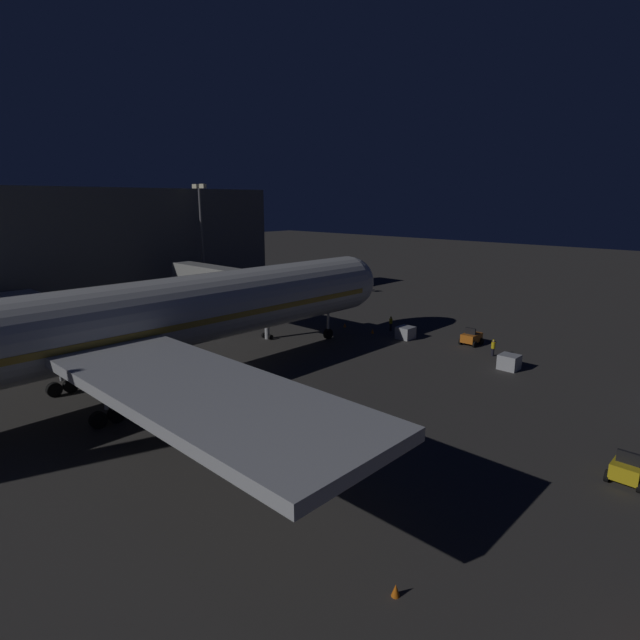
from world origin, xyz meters
name	(u,v)px	position (x,y,z in m)	size (l,w,h in m)	color
ground_plane	(206,374)	(0.00, 0.00, 0.00)	(320.00, 320.00, 0.00)	#383533
airliner_at_gate	(83,331)	(0.00, 10.40, 6.07)	(53.63, 68.13, 18.51)	silver
jet_bridge	(233,280)	(11.15, -11.82, 6.16)	(20.60, 3.40, 7.70)	#9E9E99
apron_floodlight_mast	(202,237)	(25.50, -17.13, 10.35)	(2.90, 0.50, 17.82)	#59595E
baggage_tug_spare	(471,338)	(-13.10, -25.85, 0.78)	(1.86, 2.39, 1.95)	orange
pushback_tug	(628,469)	(-32.86, -6.11, 0.78)	(1.86, 2.27, 1.95)	yellow
baggage_container_mid_row	(406,333)	(-6.43, -22.87, 0.70)	(1.74, 1.82, 1.40)	#B7BABF
baggage_container_far_row	(509,362)	(-19.69, -20.56, 0.71)	(1.76, 1.64, 1.41)	#B7BABF
ground_crew_by_belt_loader	(391,323)	(-3.10, -24.58, 1.01)	(0.40, 0.40, 1.83)	black
ground_crew_marshaller_fwd	(493,347)	(-16.72, -23.47, 0.96)	(0.40, 0.40, 1.76)	black
traffic_cone_nose_port	(373,331)	(-2.20, -22.15, 0.28)	(0.36, 0.36, 0.55)	orange
traffic_cone_nose_starboard	(345,325)	(2.20, -22.15, 0.28)	(0.36, 0.36, 0.55)	orange
traffic_cone_wingtip_svc_side	(396,590)	(-28.32, 9.99, 0.28)	(0.36, 0.36, 0.55)	orange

